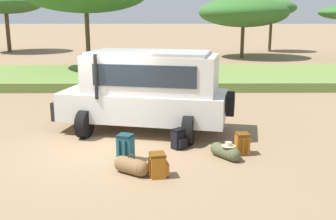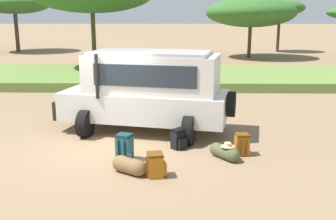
{
  "view_description": "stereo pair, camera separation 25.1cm",
  "coord_description": "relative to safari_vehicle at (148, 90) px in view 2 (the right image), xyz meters",
  "views": [
    {
      "loc": [
        1.61,
        -9.9,
        3.45
      ],
      "look_at": [
        1.69,
        0.26,
        1.0
      ],
      "focal_mm": 42.0,
      "sensor_mm": 36.0,
      "label": 1
    },
    {
      "loc": [
        1.86,
        -9.9,
        3.45
      ],
      "look_at": [
        1.69,
        0.26,
        1.0
      ],
      "focal_mm": 42.0,
      "sensor_mm": 36.0,
      "label": 2
    }
  ],
  "objects": [
    {
      "name": "acacia_tree_left_mid",
      "position": [
        -14.58,
        27.06,
        3.24
      ],
      "size": [
        6.79,
        6.99,
        5.51
      ],
      "color": "brown",
      "rests_on": "ground_plane"
    },
    {
      "name": "duffel_bag_low_black_case",
      "position": [
        2.03,
        -2.34,
        -1.12
      ],
      "size": [
        0.69,
        0.8,
        0.44
      ],
      "color": "#4C5133",
      "rests_on": "ground_plane"
    },
    {
      "name": "backpack_near_rear_wheel",
      "position": [
        2.5,
        -2.03,
        -1.03
      ],
      "size": [
        0.35,
        0.45,
        0.55
      ],
      "color": "#B26619",
      "rests_on": "ground_plane"
    },
    {
      "name": "grass_bank",
      "position": [
        -1.07,
        9.58,
        -1.07
      ],
      "size": [
        120.0,
        7.0,
        0.44
      ],
      "color": "olive",
      "rests_on": "ground_plane"
    },
    {
      "name": "backpack_cluster_center",
      "position": [
        0.9,
        -1.6,
        -1.03
      ],
      "size": [
        0.45,
        0.45,
        0.54
      ],
      "color": "black",
      "rests_on": "ground_plane"
    },
    {
      "name": "acacia_tree_right_mid",
      "position": [
        7.01,
        21.63,
        2.42
      ],
      "size": [
        7.38,
        6.97,
        4.93
      ],
      "color": "brown",
      "rests_on": "ground_plane"
    },
    {
      "name": "duffel_bag_soft_canvas",
      "position": [
        -0.22,
        -3.31,
        -1.11
      ],
      "size": [
        0.82,
        0.66,
        0.47
      ],
      "color": "brown",
      "rests_on": "ground_plane"
    },
    {
      "name": "ground_plane",
      "position": [
        -1.07,
        -1.64,
        -1.29
      ],
      "size": [
        320.0,
        320.0,
        0.0
      ],
      "primitive_type": "plane",
      "color": "#8C7051"
    },
    {
      "name": "acacia_tree_far_right",
      "position": [
        10.8,
        27.18,
        2.85
      ],
      "size": [
        4.69,
        4.08,
        4.95
      ],
      "color": "brown",
      "rests_on": "ground_plane"
    },
    {
      "name": "backpack_outermost",
      "position": [
        0.38,
        -3.47,
        -1.03
      ],
      "size": [
        0.47,
        0.43,
        0.54
      ],
      "color": "#B26619",
      "rests_on": "ground_plane"
    },
    {
      "name": "safari_vehicle",
      "position": [
        0.0,
        0.0,
        0.0
      ],
      "size": [
        5.48,
        3.38,
        2.44
      ],
      "color": "silver",
      "rests_on": "ground_plane"
    },
    {
      "name": "backpack_beside_front_wheel",
      "position": [
        -0.42,
        -2.46,
        -0.97
      ],
      "size": [
        0.44,
        0.46,
        0.66
      ],
      "color": "#235B6B",
      "rests_on": "ground_plane"
    }
  ]
}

